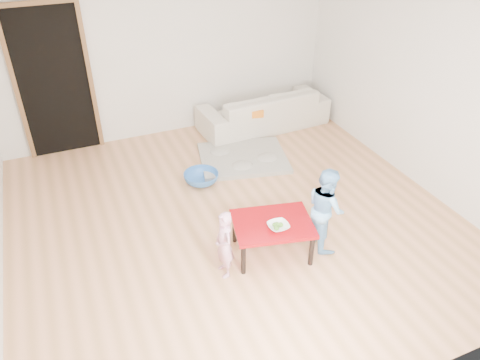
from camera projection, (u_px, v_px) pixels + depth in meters
floor at (233, 218)px, 5.51m from camera, size 5.00×5.00×0.01m
back_wall at (166, 49)px, 6.73m from camera, size 5.00×0.02×2.60m
right_wall at (424, 82)px, 5.63m from camera, size 0.02×5.00×2.60m
doorway at (54, 83)px, 6.34m from camera, size 1.02×0.08×2.11m
sofa at (263, 109)px, 7.38m from camera, size 2.08×0.91×0.59m
cushion at (248, 110)px, 6.99m from camera, size 0.47×0.44×0.11m
red_table at (272, 237)px, 4.89m from camera, size 0.92×0.77×0.40m
bowl at (278, 226)px, 4.69m from camera, size 0.21×0.21×0.05m
broccoli at (278, 226)px, 4.69m from camera, size 0.12×0.12×0.06m
child_pink at (224, 245)px, 4.54m from camera, size 0.18×0.27×0.74m
child_blue at (326, 208)px, 4.87m from camera, size 0.41×0.50×0.94m
basin at (201, 178)px, 6.11m from camera, size 0.46×0.46×0.14m
blanket at (243, 158)px, 6.63m from camera, size 1.39×1.24×0.06m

